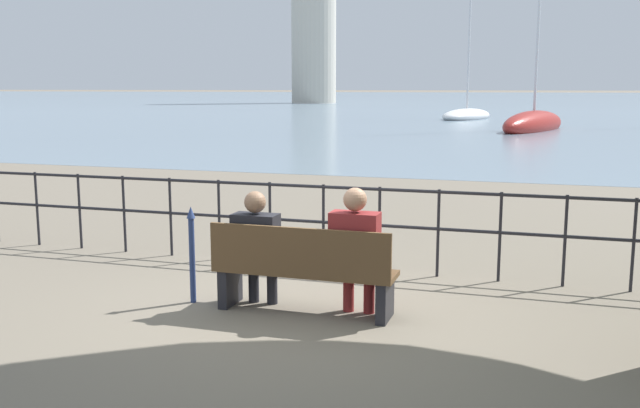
% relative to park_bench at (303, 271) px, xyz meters
% --- Properties ---
extents(ground_plane, '(1000.00, 1000.00, 0.00)m').
position_rel_park_bench_xyz_m(ground_plane, '(0.00, 0.06, -0.43)').
color(ground_plane, '#706656').
extents(harbor_water, '(600.00, 300.00, 0.01)m').
position_rel_park_bench_xyz_m(harbor_water, '(0.00, 160.81, -0.43)').
color(harbor_water, slate).
rests_on(harbor_water, ground_plane).
extents(park_bench, '(1.84, 0.45, 0.90)m').
position_rel_park_bench_xyz_m(park_bench, '(0.00, 0.00, 0.00)').
color(park_bench, brown).
rests_on(park_bench, ground_plane).
extents(seated_person_left, '(0.46, 0.35, 1.21)m').
position_rel_park_bench_xyz_m(seated_person_left, '(-0.52, 0.08, 0.23)').
color(seated_person_left, black).
rests_on(seated_person_left, ground_plane).
extents(seated_person_right, '(0.47, 0.35, 1.29)m').
position_rel_park_bench_xyz_m(seated_person_right, '(0.52, 0.07, 0.27)').
color(seated_person_right, maroon).
rests_on(seated_person_right, ground_plane).
extents(promenade_railing, '(14.97, 0.04, 1.05)m').
position_rel_park_bench_xyz_m(promenade_railing, '(-0.00, 1.82, 0.26)').
color(promenade_railing, black).
rests_on(promenade_railing, ground_plane).
extents(closed_umbrella, '(0.09, 0.09, 1.02)m').
position_rel_park_bench_xyz_m(closed_umbrella, '(-1.22, 0.01, 0.13)').
color(closed_umbrella, navy).
rests_on(closed_umbrella, ground_plane).
extents(sailboat_1, '(3.95, 8.44, 12.05)m').
position_rel_park_bench_xyz_m(sailboat_1, '(1.57, 32.57, -0.08)').
color(sailboat_1, maroon).
rests_on(sailboat_1, ground_plane).
extents(sailboat_2, '(4.04, 7.18, 12.68)m').
position_rel_park_bench_xyz_m(sailboat_2, '(-3.23, 45.19, -0.14)').
color(sailboat_2, white).
rests_on(sailboat_2, ground_plane).
extents(harbor_lighthouse, '(6.26, 6.26, 25.82)m').
position_rel_park_bench_xyz_m(harbor_lighthouse, '(-29.49, 90.57, 11.58)').
color(harbor_lighthouse, beige).
rests_on(harbor_lighthouse, ground_plane).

